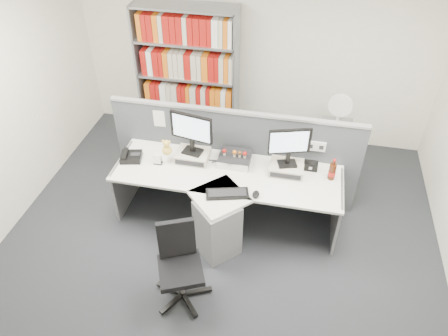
% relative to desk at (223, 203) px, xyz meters
% --- Properties ---
extents(ground, '(5.50, 5.50, 0.00)m').
position_rel_desk_xyz_m(ground, '(0.00, -0.60, -0.46)').
color(ground, '#2F3237').
rests_on(ground, ground).
extents(room_shell, '(5.04, 5.54, 2.72)m').
position_rel_desk_xyz_m(room_shell, '(0.00, -0.60, 1.33)').
color(room_shell, white).
rests_on(room_shell, ground).
extents(partition, '(3.00, 0.08, 1.27)m').
position_rel_desk_xyz_m(partition, '(0.00, 0.65, 0.19)').
color(partition, '#484B52').
rests_on(partition, ground).
extents(desk, '(2.60, 1.20, 0.72)m').
position_rel_desk_xyz_m(desk, '(0.00, 0.00, 0.00)').
color(desk, white).
rests_on(desk, ground).
extents(monitor_riser_left, '(0.38, 0.31, 0.10)m').
position_rel_desk_xyz_m(monitor_riser_left, '(-0.44, 0.38, 0.31)').
color(monitor_riser_left, '#BFB49E').
rests_on(monitor_riser_left, desk).
extents(monitor_riser_right, '(0.38, 0.31, 0.10)m').
position_rel_desk_xyz_m(monitor_riser_right, '(0.66, 0.38, 0.31)').
color(monitor_riser_right, '#BFB49E').
rests_on(monitor_riser_right, desk).
extents(monitor_left, '(0.50, 0.20, 0.51)m').
position_rel_desk_xyz_m(monitor_left, '(-0.44, 0.38, 0.67)').
color(monitor_left, black).
rests_on(monitor_left, monitor_riser_left).
extents(monitor_right, '(0.45, 0.20, 0.47)m').
position_rel_desk_xyz_m(monitor_right, '(0.66, 0.38, 0.65)').
color(monitor_right, black).
rests_on(monitor_right, monitor_riser_right).
extents(desktop_pc, '(0.36, 0.32, 0.10)m').
position_rel_desk_xyz_m(desktop_pc, '(0.05, 0.43, 0.31)').
color(desktop_pc, black).
rests_on(desktop_pc, desk).
extents(figurines, '(0.29, 0.05, 0.09)m').
position_rel_desk_xyz_m(figurines, '(0.06, 0.41, 0.41)').
color(figurines, '#BFB49E').
rests_on(figurines, desktop_pc).
extents(keyboard, '(0.48, 0.28, 0.03)m').
position_rel_desk_xyz_m(keyboard, '(0.08, -0.14, 0.28)').
color(keyboard, black).
rests_on(keyboard, desk).
extents(mouse, '(0.07, 0.12, 0.04)m').
position_rel_desk_xyz_m(mouse, '(0.38, -0.09, 0.29)').
color(mouse, black).
rests_on(mouse, desk).
extents(desk_phone, '(0.28, 0.26, 0.10)m').
position_rel_desk_xyz_m(desk_phone, '(-1.16, 0.23, 0.30)').
color(desk_phone, black).
rests_on(desk_phone, desk).
extents(desk_calendar, '(0.10, 0.08, 0.12)m').
position_rel_desk_xyz_m(desk_calendar, '(-0.82, 0.22, 0.32)').
color(desk_calendar, black).
rests_on(desk_calendar, desk).
extents(plush_toy, '(0.12, 0.12, 0.20)m').
position_rel_desk_xyz_m(plush_toy, '(-0.72, 0.28, 0.45)').
color(plush_toy, gold).
rests_on(plush_toy, monitor_riser_left).
extents(speaker, '(0.16, 0.09, 0.11)m').
position_rel_desk_xyz_m(speaker, '(0.92, 0.47, 0.32)').
color(speaker, black).
rests_on(speaker, desk).
extents(cola_bottle, '(0.08, 0.08, 0.27)m').
position_rel_desk_xyz_m(cola_bottle, '(1.15, 0.36, 0.36)').
color(cola_bottle, '#3F190A').
rests_on(cola_bottle, desk).
extents(shelving_unit, '(1.41, 0.40, 2.00)m').
position_rel_desk_xyz_m(shelving_unit, '(-0.90, 1.85, 0.52)').
color(shelving_unit, gray).
rests_on(shelving_unit, ground).
extents(filing_cabinet, '(0.45, 0.61, 0.70)m').
position_rel_desk_xyz_m(filing_cabinet, '(1.20, 1.40, -0.11)').
color(filing_cabinet, gray).
rests_on(filing_cabinet, ground).
extents(desk_fan, '(0.31, 0.18, 0.52)m').
position_rel_desk_xyz_m(desk_fan, '(1.20, 1.40, 0.57)').
color(desk_fan, white).
rests_on(desk_fan, filing_cabinet).
extents(office_chair, '(0.59, 0.58, 0.89)m').
position_rel_desk_xyz_m(office_chair, '(-0.24, -0.92, 0.02)').
color(office_chair, silver).
rests_on(office_chair, ground).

